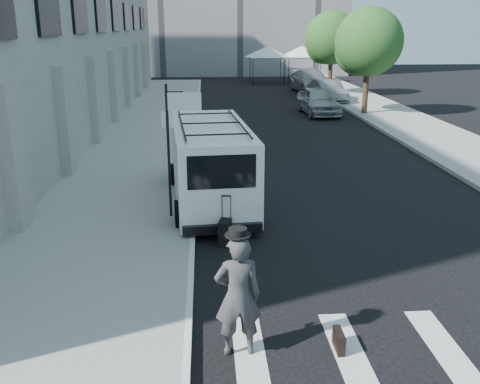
{
  "coord_description": "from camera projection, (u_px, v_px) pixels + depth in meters",
  "views": [
    {
      "loc": [
        -1.65,
        -10.41,
        5.07
      ],
      "look_at": [
        -0.85,
        1.54,
        1.3
      ],
      "focal_mm": 40.0,
      "sensor_mm": 36.0,
      "label": 1
    }
  ],
  "objects": [
    {
      "name": "ground",
      "position": [
        284.0,
        270.0,
        11.53
      ],
      "size": [
        120.0,
        120.0,
        0.0
      ],
      "primitive_type": "plane",
      "color": "black",
      "rests_on": "ground"
    },
    {
      "name": "sidewalk_left",
      "position": [
        152.0,
        130.0,
        26.47
      ],
      "size": [
        4.5,
        48.0,
        0.15
      ],
      "primitive_type": "cube",
      "color": "gray",
      "rests_on": "ground"
    },
    {
      "name": "sidewalk_right",
      "position": [
        388.0,
        114.0,
        31.11
      ],
      "size": [
        4.0,
        56.0,
        0.15
      ],
      "primitive_type": "cube",
      "color": "gray",
      "rests_on": "ground"
    },
    {
      "name": "building_left",
      "position": [
        1.0,
        4.0,
        26.13
      ],
      "size": [
        10.0,
        44.0,
        12.0
      ],
      "primitive_type": "cube",
      "color": "gray",
      "rests_on": "ground"
    },
    {
      "name": "sign_pole",
      "position": [
        177.0,
        123.0,
        13.63
      ],
      "size": [
        1.03,
        0.07,
        3.5
      ],
      "color": "black",
      "rests_on": "sidewalk_left"
    },
    {
      "name": "tree_near",
      "position": [
        366.0,
        44.0,
        29.99
      ],
      "size": [
        3.8,
        3.83,
        6.03
      ],
      "color": "black",
      "rests_on": "ground"
    },
    {
      "name": "tree_far",
      "position": [
        330.0,
        40.0,
        38.56
      ],
      "size": [
        3.8,
        3.83,
        6.03
      ],
      "color": "black",
      "rests_on": "ground"
    },
    {
      "name": "tent_left",
      "position": [
        267.0,
        52.0,
        47.13
      ],
      "size": [
        4.0,
        4.0,
        3.2
      ],
      "color": "black",
      "rests_on": "ground"
    },
    {
      "name": "tent_right",
      "position": [
        302.0,
        52.0,
        47.81
      ],
      "size": [
        4.0,
        4.0,
        3.2
      ],
      "color": "black",
      "rests_on": "ground"
    },
    {
      "name": "businessman",
      "position": [
        238.0,
        296.0,
        8.34
      ],
      "size": [
        0.76,
        0.52,
        2.03
      ],
      "primitive_type": "imported",
      "rotation": [
        0.0,
        0.0,
        3.19
      ],
      "color": "#373739",
      "rests_on": "ground"
    },
    {
      "name": "briefcase",
      "position": [
        339.0,
        341.0,
        8.65
      ],
      "size": [
        0.12,
        0.44,
        0.34
      ],
      "primitive_type": "cube",
      "rotation": [
        0.0,
        0.0,
        -0.0
      ],
      "color": "black",
      "rests_on": "ground"
    },
    {
      "name": "suitcase",
      "position": [
        225.0,
        232.0,
        12.77
      ],
      "size": [
        0.36,
        0.48,
        1.18
      ],
      "rotation": [
        0.0,
        0.0,
        -0.24
      ],
      "color": "black",
      "rests_on": "ground"
    },
    {
      "name": "cargo_van",
      "position": [
        210.0,
        163.0,
        15.56
      ],
      "size": [
        2.6,
        6.4,
        2.35
      ],
      "rotation": [
        0.0,
        0.0,
        0.08
      ],
      "color": "white",
      "rests_on": "ground"
    },
    {
      "name": "parked_car_a",
      "position": [
        318.0,
        101.0,
        31.17
      ],
      "size": [
        2.09,
        4.72,
        1.58
      ],
      "primitive_type": "imported",
      "rotation": [
        0.0,
        0.0,
        0.05
      ],
      "color": "#9D9FA5",
      "rests_on": "ground"
    },
    {
      "name": "parked_car_b",
      "position": [
        328.0,
        91.0,
        36.07
      ],
      "size": [
        1.95,
        4.6,
        1.48
      ],
      "primitive_type": "imported",
      "rotation": [
        0.0,
        0.0,
        0.09
      ],
      "color": "slate",
      "rests_on": "ground"
    },
    {
      "name": "parked_car_c",
      "position": [
        311.0,
        81.0,
        41.18
      ],
      "size": [
        2.99,
        6.11,
        1.71
      ],
      "primitive_type": "imported",
      "rotation": [
        0.0,
        0.0,
        0.1
      ],
      "color": "#919498",
      "rests_on": "ground"
    }
  ]
}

